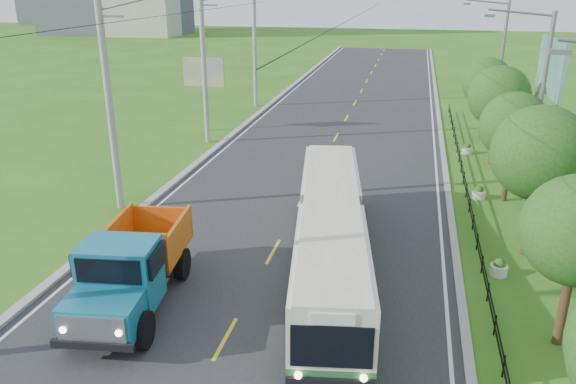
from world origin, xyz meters
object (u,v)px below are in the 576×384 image
(tree_fifth, at_px, (499,99))
(streetlight_mid, at_px, (537,103))
(billboard_right, at_px, (550,75))
(bus, at_px, (330,230))
(tree_third, at_px, (540,158))
(tree_fourth, at_px, (514,129))
(dump_truck, at_px, (131,264))
(pole_far, at_px, (255,46))
(planter_mid, at_px, (479,193))
(planter_far, at_px, (467,149))
(streetlight_far, at_px, (499,63))
(tree_back, at_px, (488,85))
(planter_near, at_px, (499,268))
(pole_near, at_px, (110,103))
(pole_mid, at_px, (205,66))
(billboard_left, at_px, (204,77))

(tree_fifth, bearing_deg, streetlight_mid, -82.71)
(tree_fifth, relative_size, billboard_right, 0.79)
(bus, bearing_deg, tree_third, 14.09)
(tree_fourth, xyz_separation_m, dump_truck, (-13.44, -12.94, -2.05))
(pole_far, relative_size, planter_mid, 14.93)
(planter_mid, xyz_separation_m, planter_far, (0.00, 8.00, 0.00))
(tree_third, height_order, tree_fifth, tree_third)
(dump_truck, bearing_deg, tree_fifth, 47.60)
(tree_fifth, relative_size, bus, 0.40)
(streetlight_far, bearing_deg, dump_truck, -117.95)
(planter_mid, height_order, bus, bus)
(tree_fourth, distance_m, tree_back, 12.00)
(streetlight_mid, distance_m, dump_truck, 19.43)
(tree_fifth, bearing_deg, planter_mid, -101.56)
(planter_far, xyz_separation_m, dump_truck, (-12.18, -20.80, 1.25))
(pole_far, bearing_deg, streetlight_mid, -45.14)
(tree_fourth, xyz_separation_m, planter_near, (-1.26, -8.14, -3.30))
(pole_near, xyz_separation_m, billboard_right, (20.56, 11.00, 0.25))
(pole_mid, distance_m, pole_far, 12.00)
(tree_third, xyz_separation_m, planter_near, (-1.26, -2.14, -3.70))
(pole_far, bearing_deg, planter_near, -58.01)
(pole_near, xyz_separation_m, pole_mid, (0.00, 12.00, 0.00))
(pole_far, xyz_separation_m, planter_near, (16.86, -27.00, -4.81))
(streetlight_mid, distance_m, streetlight_far, 14.00)
(planter_far, bearing_deg, billboard_right, -28.39)
(pole_far, bearing_deg, pole_mid, -90.00)
(tree_back, bearing_deg, planter_near, -93.57)
(tree_third, bearing_deg, planter_near, -120.41)
(tree_back, xyz_separation_m, bus, (-7.42, -21.13, -1.99))
(dump_truck, bearing_deg, planter_far, 52.60)
(planter_mid, height_order, billboard_left, billboard_left)
(billboard_left, height_order, dump_truck, billboard_left)
(billboard_right, bearing_deg, pole_near, -151.86)
(pole_near, height_order, tree_back, pole_near)
(planter_mid, relative_size, planter_far, 1.00)
(planter_near, relative_size, billboard_left, 0.13)
(pole_near, bearing_deg, tree_fifth, 31.59)
(streetlight_mid, bearing_deg, planter_mid, -180.00)
(streetlight_mid, height_order, planter_near, streetlight_mid)
(pole_far, distance_m, billboard_left, 9.17)
(streetlight_far, height_order, bus, streetlight_far)
(tree_back, xyz_separation_m, planter_near, (-1.26, -20.14, -3.37))
(streetlight_far, distance_m, dump_truck, 30.53)
(tree_back, relative_size, planter_near, 8.21)
(streetlight_mid, xyz_separation_m, billboard_left, (-20.14, 10.00, -1.04))
(planter_near, bearing_deg, pole_far, 121.99)
(pole_mid, distance_m, tree_fourth, 19.43)
(tree_fourth, bearing_deg, planter_near, -98.77)
(pole_near, relative_size, tree_fifth, 1.72)
(tree_fifth, bearing_deg, billboard_left, 168.72)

